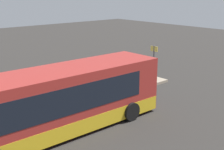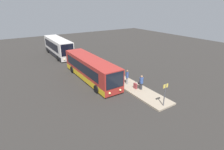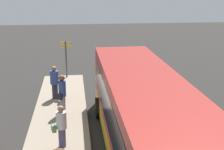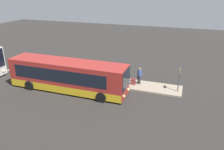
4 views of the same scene
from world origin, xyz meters
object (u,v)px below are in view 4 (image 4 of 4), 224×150
Objects in this scene: suitcase at (133,82)px; passenger_waiting at (118,73)px; passenger_boarding at (139,75)px; sign_post at (179,77)px; trash_bin at (78,74)px; bus_lead at (67,76)px; passenger_with_bags at (91,71)px.

passenger_waiting is at bearing -178.90° from suitcase.
passenger_boarding is 0.88m from suitcase.
suitcase is at bearing 178.58° from sign_post.
trash_bin is at bearing -179.59° from suitcase.
sign_post is at bearing -59.75° from passenger_waiting.
bus_lead is 3.07m from passenger_with_bags.
passenger_with_bags is at bearing 5.87° from passenger_boarding.
passenger_boarding is 1.94× the size of suitcase.
bus_lead is at bearing -126.68° from passenger_with_bags.
trash_bin is (-1.51, 0.04, -0.52)m from passenger_with_bags.
passenger_boarding is at bearing 27.71° from bus_lead.
sign_post is (5.92, -0.08, 0.42)m from passenger_waiting.
passenger_boarding reaches higher than suitcase.
passenger_with_bags reaches higher than trash_bin.
passenger_with_bags is 1.60m from trash_bin.
bus_lead reaches higher than suitcase.
bus_lead reaches higher than passenger_with_bags.
sign_post is (3.85, -0.52, 0.52)m from passenger_boarding.
suitcase is at bearing -57.89° from passenger_waiting.
sign_post reaches higher than passenger_waiting.
passenger_boarding is 0.74× the size of sign_post.
passenger_with_bags is (1.13, 2.82, -0.42)m from bus_lead.
passenger_boarding is at bearing -9.40° from passenger_with_bags.
bus_lead reaches higher than sign_post.
suitcase is 6.16m from trash_bin.
passenger_with_bags is at bearing -179.02° from suitcase.
suitcase is 0.38× the size of sign_post.
sign_post reaches higher than passenger_boarding.
suitcase is (5.78, 2.90, -0.94)m from bus_lead.
bus_lead is 7.43× the size of passenger_with_bags.
sign_post is 3.58× the size of trash_bin.
sign_post is 10.58m from trash_bin.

